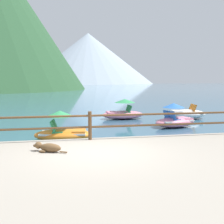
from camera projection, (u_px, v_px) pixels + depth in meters
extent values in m
plane|color=#38607A|center=(64.00, 94.00, 46.90)|extent=(200.00, 200.00, 0.00)
cube|color=#A39989|center=(111.00, 188.00, 5.73)|extent=(28.00, 8.00, 0.40)
cylinder|color=brown|center=(90.00, 126.00, 9.31)|extent=(0.12, 0.12, 0.95)
cylinder|color=brown|center=(90.00, 116.00, 9.27)|extent=(23.80, 0.07, 0.07)
cylinder|color=brown|center=(90.00, 127.00, 9.31)|extent=(23.80, 0.07, 0.07)
ellipsoid|color=brown|center=(50.00, 148.00, 7.77)|extent=(0.69, 0.54, 0.24)
sphere|color=brown|center=(38.00, 145.00, 7.88)|extent=(0.20, 0.20, 0.20)
ellipsoid|color=brown|center=(35.00, 146.00, 7.92)|extent=(0.14, 0.13, 0.08)
cylinder|color=brown|center=(63.00, 152.00, 7.61)|extent=(0.21, 0.14, 0.04)
ellipsoid|color=brown|center=(48.00, 149.00, 7.98)|extent=(0.21, 0.16, 0.07)
ellipsoid|color=brown|center=(42.00, 151.00, 7.68)|extent=(0.21, 0.16, 0.07)
ellipsoid|color=white|center=(187.00, 114.00, 17.15)|extent=(2.45, 1.63, 0.56)
cube|color=silver|center=(187.00, 112.00, 17.14)|extent=(1.92, 1.33, 0.06)
cube|color=orange|center=(188.00, 111.00, 17.41)|extent=(0.45, 0.45, 0.08)
cube|color=orange|center=(191.00, 107.00, 17.40)|extent=(0.25, 0.42, 0.43)
cube|color=orange|center=(191.00, 112.00, 16.87)|extent=(0.45, 0.45, 0.08)
cube|color=orange|center=(194.00, 108.00, 16.86)|extent=(0.25, 0.42, 0.43)
cube|color=white|center=(177.00, 112.00, 17.09)|extent=(0.62, 1.01, 0.12)
ellipsoid|color=orange|center=(63.00, 135.00, 11.00)|extent=(2.39, 1.42, 0.46)
cube|color=silver|center=(63.00, 133.00, 10.99)|extent=(1.87, 1.15, 0.06)
cube|color=#339956|center=(58.00, 132.00, 10.74)|extent=(0.45, 0.45, 0.08)
cube|color=#339956|center=(53.00, 127.00, 10.71)|extent=(0.26, 0.42, 0.43)
cube|color=#339956|center=(59.00, 130.00, 11.19)|extent=(0.45, 0.45, 0.08)
cube|color=#339956|center=(55.00, 125.00, 11.16)|extent=(0.26, 0.42, 0.43)
cube|color=orange|center=(79.00, 131.00, 11.02)|extent=(0.60, 0.85, 0.12)
cone|color=#339956|center=(60.00, 113.00, 10.89)|extent=(1.21, 1.21, 0.22)
ellipsoid|color=pink|center=(123.00, 115.00, 17.05)|extent=(2.55, 1.32, 0.50)
cube|color=silver|center=(123.00, 113.00, 17.04)|extent=(1.99, 1.08, 0.06)
cube|color=#339956|center=(125.00, 112.00, 17.33)|extent=(0.40, 0.40, 0.08)
cube|color=#339956|center=(128.00, 108.00, 17.34)|extent=(0.21, 0.40, 0.43)
cube|color=#339956|center=(127.00, 113.00, 16.82)|extent=(0.40, 0.40, 0.08)
cube|color=#339956|center=(130.00, 109.00, 16.83)|extent=(0.21, 0.40, 0.43)
cube|color=pink|center=(112.00, 113.00, 16.90)|extent=(0.56, 0.92, 0.12)
cone|color=#339956|center=(125.00, 101.00, 16.98)|extent=(1.25, 1.25, 0.22)
ellipsoid|color=pink|center=(175.00, 122.00, 14.12)|extent=(2.43, 1.67, 0.50)
cube|color=silver|center=(175.00, 120.00, 14.11)|extent=(1.91, 1.35, 0.06)
cube|color=blue|center=(175.00, 120.00, 13.83)|extent=(0.49, 0.49, 0.08)
cube|color=blue|center=(172.00, 116.00, 13.72)|extent=(0.30, 0.44, 0.43)
cube|color=blue|center=(170.00, 119.00, 14.24)|extent=(0.49, 0.49, 0.08)
cube|color=blue|center=(167.00, 115.00, 14.14)|extent=(0.30, 0.44, 0.43)
cube|color=pink|center=(185.00, 119.00, 14.36)|extent=(0.67, 0.91, 0.12)
cone|color=blue|center=(174.00, 105.00, 13.97)|extent=(1.34, 1.34, 0.22)
cone|color=#2D5633|center=(23.00, 42.00, 72.97)|extent=(28.16, 28.16, 23.90)
cone|color=#9EADBC|center=(88.00, 59.00, 149.85)|extent=(69.22, 69.22, 26.70)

